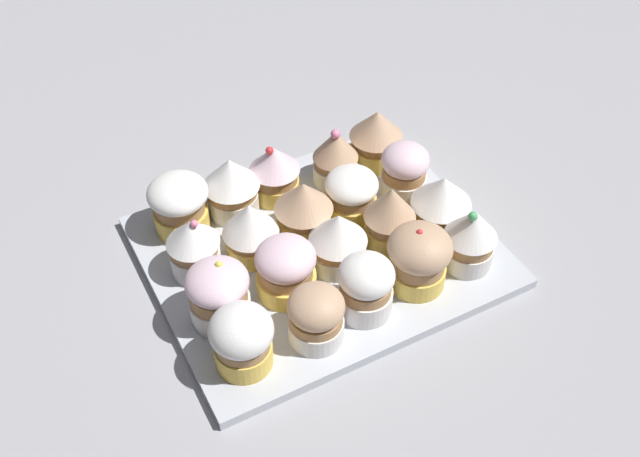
{
  "coord_description": "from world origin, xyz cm",
  "views": [
    {
      "loc": [
        49.56,
        -26.35,
        60.93
      ],
      "look_at": [
        0.0,
        0.0,
        4.2
      ],
      "focal_mm": 42.49,
      "sensor_mm": 36.0,
      "label": 1
    }
  ],
  "objects_px": {
    "baking_tray": "(320,252)",
    "cupcake_1": "(194,246)",
    "cupcake_0": "(179,204)",
    "cupcake_4": "(232,185)",
    "cupcake_12": "(335,156)",
    "cupcake_13": "(351,193)",
    "cupcake_16": "(376,136)",
    "cupcake_14": "(390,216)",
    "cupcake_17": "(404,171)",
    "cupcake_8": "(275,171)",
    "cupcake_9": "(304,209)",
    "cupcake_7": "(316,315)",
    "cupcake_19": "(470,237)",
    "cupcake_6": "(286,268)",
    "cupcake_18": "(441,202)",
    "cupcake_3": "(242,338)",
    "cupcake_2": "(219,293)",
    "cupcake_15": "(419,257)",
    "cupcake_10": "(338,239)",
    "cupcake_5": "(250,229)",
    "cupcake_11": "(369,284)"
  },
  "relations": [
    {
      "from": "cupcake_4",
      "to": "cupcake_3",
      "type": "bearing_deg",
      "value": -20.73
    },
    {
      "from": "cupcake_9",
      "to": "baking_tray",
      "type": "bearing_deg",
      "value": 11.85
    },
    {
      "from": "baking_tray",
      "to": "cupcake_16",
      "type": "relative_size",
      "value": 4.86
    },
    {
      "from": "cupcake_17",
      "to": "cupcake_18",
      "type": "height_order",
      "value": "cupcake_18"
    },
    {
      "from": "cupcake_12",
      "to": "cupcake_14",
      "type": "height_order",
      "value": "cupcake_14"
    },
    {
      "from": "cupcake_3",
      "to": "cupcake_19",
      "type": "relative_size",
      "value": 0.91
    },
    {
      "from": "cupcake_14",
      "to": "cupcake_3",
      "type": "bearing_deg",
      "value": -71.08
    },
    {
      "from": "cupcake_5",
      "to": "cupcake_11",
      "type": "height_order",
      "value": "same"
    },
    {
      "from": "cupcake_3",
      "to": "cupcake_17",
      "type": "xyz_separation_m",
      "value": [
        -0.13,
        0.26,
        -0.0
      ]
    },
    {
      "from": "cupcake_16",
      "to": "cupcake_2",
      "type": "bearing_deg",
      "value": -62.51
    },
    {
      "from": "cupcake_0",
      "to": "cupcake_4",
      "type": "bearing_deg",
      "value": 88.59
    },
    {
      "from": "cupcake_11",
      "to": "cupcake_3",
      "type": "bearing_deg",
      "value": -89.31
    },
    {
      "from": "cupcake_9",
      "to": "cupcake_18",
      "type": "xyz_separation_m",
      "value": [
        0.06,
        0.14,
        -0.0
      ]
    },
    {
      "from": "cupcake_8",
      "to": "cupcake_9",
      "type": "height_order",
      "value": "cupcake_9"
    },
    {
      "from": "cupcake_8",
      "to": "cupcake_15",
      "type": "distance_m",
      "value": 0.2
    },
    {
      "from": "cupcake_7",
      "to": "cupcake_12",
      "type": "relative_size",
      "value": 0.85
    },
    {
      "from": "baking_tray",
      "to": "cupcake_17",
      "type": "distance_m",
      "value": 0.14
    },
    {
      "from": "cupcake_17",
      "to": "cupcake_3",
      "type": "bearing_deg",
      "value": -63.57
    },
    {
      "from": "cupcake_6",
      "to": "cupcake_11",
      "type": "relative_size",
      "value": 0.95
    },
    {
      "from": "cupcake_1",
      "to": "cupcake_17",
      "type": "xyz_separation_m",
      "value": [
        0.0,
        0.25,
        -0.0
      ]
    },
    {
      "from": "cupcake_7",
      "to": "cupcake_12",
      "type": "bearing_deg",
      "value": 146.61
    },
    {
      "from": "cupcake_2",
      "to": "cupcake_16",
      "type": "xyz_separation_m",
      "value": [
        -0.13,
        0.26,
        0.0
      ]
    },
    {
      "from": "cupcake_0",
      "to": "cupcake_19",
      "type": "xyz_separation_m",
      "value": [
        0.19,
        0.25,
        0.0
      ]
    },
    {
      "from": "cupcake_0",
      "to": "cupcake_10",
      "type": "relative_size",
      "value": 0.99
    },
    {
      "from": "cupcake_2",
      "to": "cupcake_9",
      "type": "height_order",
      "value": "cupcake_9"
    },
    {
      "from": "cupcake_13",
      "to": "cupcake_15",
      "type": "distance_m",
      "value": 0.12
    },
    {
      "from": "cupcake_15",
      "to": "cupcake_19",
      "type": "bearing_deg",
      "value": 88.59
    },
    {
      "from": "cupcake_4",
      "to": "cupcake_19",
      "type": "height_order",
      "value": "cupcake_19"
    },
    {
      "from": "cupcake_4",
      "to": "cupcake_13",
      "type": "distance_m",
      "value": 0.13
    },
    {
      "from": "cupcake_12",
      "to": "cupcake_19",
      "type": "distance_m",
      "value": 0.19
    },
    {
      "from": "baking_tray",
      "to": "cupcake_1",
      "type": "xyz_separation_m",
      "value": [
        -0.03,
        -0.13,
        0.04
      ]
    },
    {
      "from": "cupcake_1",
      "to": "cupcake_18",
      "type": "xyz_separation_m",
      "value": [
        0.07,
        0.26,
        0.0
      ]
    },
    {
      "from": "cupcake_1",
      "to": "cupcake_9",
      "type": "height_order",
      "value": "cupcake_9"
    },
    {
      "from": "cupcake_4",
      "to": "cupcake_6",
      "type": "relative_size",
      "value": 1.13
    },
    {
      "from": "cupcake_6",
      "to": "cupcake_17",
      "type": "height_order",
      "value": "cupcake_17"
    },
    {
      "from": "cupcake_2",
      "to": "cupcake_15",
      "type": "bearing_deg",
      "value": 74.96
    },
    {
      "from": "cupcake_16",
      "to": "cupcake_18",
      "type": "distance_m",
      "value": 0.13
    },
    {
      "from": "cupcake_8",
      "to": "cupcake_16",
      "type": "distance_m",
      "value": 0.13
    },
    {
      "from": "baking_tray",
      "to": "cupcake_6",
      "type": "height_order",
      "value": "cupcake_6"
    },
    {
      "from": "cupcake_3",
      "to": "cupcake_13",
      "type": "relative_size",
      "value": 1.16
    },
    {
      "from": "cupcake_13",
      "to": "cupcake_16",
      "type": "relative_size",
      "value": 0.82
    },
    {
      "from": "cupcake_7",
      "to": "cupcake_9",
      "type": "bearing_deg",
      "value": 157.69
    },
    {
      "from": "cupcake_0",
      "to": "cupcake_12",
      "type": "height_order",
      "value": "cupcake_12"
    },
    {
      "from": "cupcake_7",
      "to": "cupcake_6",
      "type": "bearing_deg",
      "value": 179.22
    },
    {
      "from": "cupcake_0",
      "to": "cupcake_1",
      "type": "xyz_separation_m",
      "value": [
        0.07,
        -0.01,
        -0.0
      ]
    },
    {
      "from": "cupcake_1",
      "to": "cupcake_14",
      "type": "distance_m",
      "value": 0.21
    },
    {
      "from": "cupcake_13",
      "to": "cupcake_14",
      "type": "relative_size",
      "value": 0.76
    },
    {
      "from": "cupcake_8",
      "to": "cupcake_9",
      "type": "bearing_deg",
      "value": -0.25
    },
    {
      "from": "cupcake_16",
      "to": "cupcake_3",
      "type": "bearing_deg",
      "value": -53.2
    },
    {
      "from": "cupcake_1",
      "to": "cupcake_14",
      "type": "xyz_separation_m",
      "value": [
        0.06,
        0.2,
        0.01
      ]
    }
  ]
}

